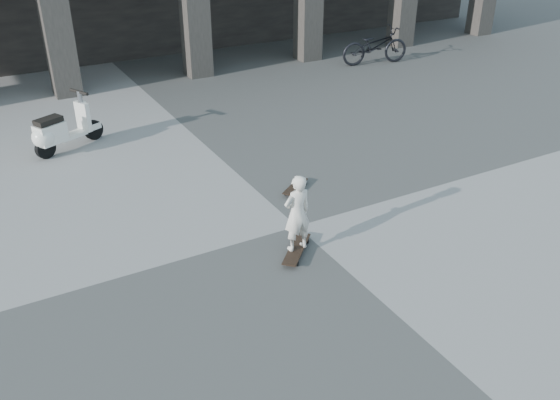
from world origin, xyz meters
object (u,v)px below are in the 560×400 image
longboard (297,249)px  child (297,213)px  bicycle (375,46)px  skateboard_spare (295,187)px  scooter (57,132)px

longboard → child: child is taller
child → bicycle: bearing=-136.5°
longboard → bicycle: bicycle is taller
child → skateboard_spare: bearing=-123.3°
longboard → child: bearing=168.6°
longboard → skateboard_spare: 2.02m
longboard → skateboard_spare: bearing=15.2°
skateboard_spare → scooter: 4.96m
skateboard_spare → bicycle: bearing=8.0°
child → scooter: child is taller
skateboard_spare → child: 2.11m
child → bicycle: (7.20, 7.73, -0.14)m
longboard → bicycle: (7.20, 7.73, 0.47)m
skateboard_spare → child: (-1.00, -1.75, 0.61)m
longboard → child: (-0.00, -0.00, 0.60)m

